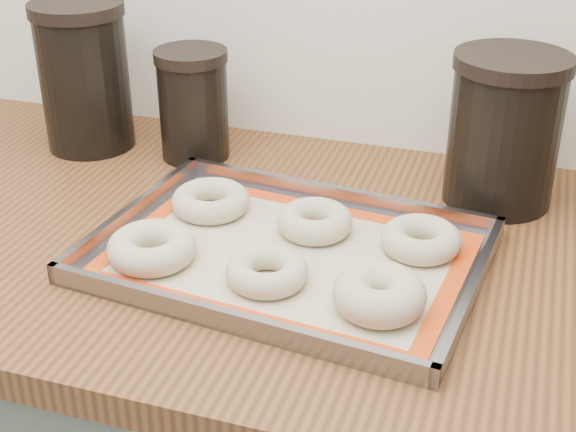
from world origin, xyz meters
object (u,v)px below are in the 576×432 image
(bagel_back_mid, at_px, (315,221))
(bagel_front_left, at_px, (152,248))
(baking_tray, at_px, (288,254))
(canister_right, at_px, (504,130))
(bagel_back_left, at_px, (211,201))
(canister_left, at_px, (84,76))
(bagel_front_mid, at_px, (267,271))
(bagel_back_right, at_px, (421,239))
(canister_mid, at_px, (193,104))
(bagel_front_right, at_px, (379,294))

(bagel_back_mid, bearing_deg, bagel_front_left, -142.95)
(baking_tray, xyz_separation_m, canister_right, (0.23, 0.24, 0.10))
(bagel_back_left, xyz_separation_m, bagel_back_mid, (0.15, -0.01, 0.00))
(bagel_front_left, distance_m, canister_left, 0.41)
(bagel_front_mid, bearing_deg, bagel_front_left, 178.37)
(bagel_back_right, relative_size, canister_mid, 0.59)
(bagel_back_left, bearing_deg, bagel_front_mid, -47.89)
(bagel_front_left, bearing_deg, canister_right, 38.46)
(bagel_front_right, bearing_deg, bagel_back_right, 81.04)
(canister_left, bearing_deg, bagel_front_left, -49.58)
(bagel_front_right, bearing_deg, bagel_back_mid, 128.50)
(bagel_back_mid, relative_size, canister_right, 0.47)
(bagel_front_mid, height_order, bagel_front_right, bagel_front_right)
(bagel_back_mid, bearing_deg, canister_right, 39.53)
(canister_left, bearing_deg, bagel_back_mid, -22.42)
(bagel_front_left, relative_size, canister_mid, 0.64)
(bagel_back_right, bearing_deg, canister_mid, 153.61)
(bagel_back_mid, xyz_separation_m, canister_right, (0.21, 0.18, 0.08))
(bagel_back_mid, distance_m, bagel_back_right, 0.14)
(bagel_front_right, bearing_deg, canister_left, 149.34)
(bagel_back_right, distance_m, canister_right, 0.21)
(bagel_front_right, distance_m, bagel_back_right, 0.14)
(bagel_front_left, height_order, bagel_back_right, bagel_front_left)
(bagel_back_right, relative_size, canister_right, 0.48)
(canister_left, height_order, canister_mid, canister_left)
(baking_tray, relative_size, canister_left, 2.16)
(bagel_front_mid, relative_size, canister_mid, 0.57)
(bagel_front_mid, height_order, canister_mid, canister_mid)
(bagel_front_left, bearing_deg, bagel_back_left, 82.63)
(baking_tray, distance_m, bagel_front_right, 0.15)
(baking_tray, height_order, canister_mid, canister_mid)
(bagel_front_mid, xyz_separation_m, bagel_back_right, (0.16, 0.13, 0.00))
(bagel_back_mid, bearing_deg, bagel_front_right, -51.50)
(bagel_front_mid, distance_m, canister_left, 0.51)
(baking_tray, bearing_deg, canister_mid, 132.70)
(bagel_back_right, bearing_deg, bagel_back_left, 176.44)
(bagel_back_left, height_order, bagel_back_right, same)
(canister_left, bearing_deg, bagel_front_mid, -37.07)
(bagel_back_left, distance_m, canister_left, 0.33)
(bagel_front_right, xyz_separation_m, bagel_back_mid, (-0.11, 0.14, -0.00))
(bagel_front_mid, xyz_separation_m, canister_right, (0.23, 0.31, 0.08))
(canister_left, bearing_deg, bagel_front_right, -30.66)
(bagel_front_left, height_order, canister_mid, canister_mid)
(canister_left, distance_m, canister_right, 0.64)
(bagel_front_right, xyz_separation_m, bagel_back_right, (0.02, 0.14, -0.00))
(bagel_back_mid, distance_m, canister_mid, 0.31)
(baking_tray, xyz_separation_m, bagel_front_right, (0.13, -0.08, 0.02))
(bagel_front_right, bearing_deg, bagel_front_left, 176.31)
(baking_tray, distance_m, bagel_back_left, 0.16)
(baking_tray, bearing_deg, bagel_front_left, -158.43)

